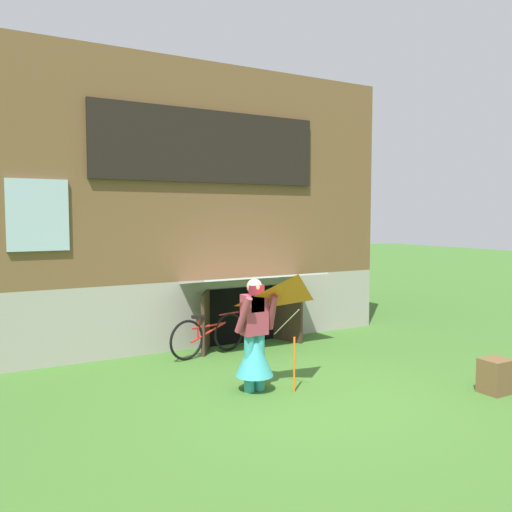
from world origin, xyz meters
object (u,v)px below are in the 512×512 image
Objects in this scene: person at (255,344)px; kite at (298,306)px; bicycle_red at (208,335)px; wooden_crate at (496,376)px.

kite is at bearing -69.11° from person.
person is at bearing 120.27° from kite.
person is at bearing -109.75° from bicycle_red.
person is 1.03× the size of kite.
wooden_crate is (2.48, -1.09, -1.00)m from kite.
kite is 3.25× the size of wooden_crate.
wooden_crate is at bearing -68.42° from bicycle_red.
kite is 2.73m from bicycle_red.
bicycle_red is 3.35× the size of wooden_crate.
wooden_crate is at bearing -39.86° from person.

